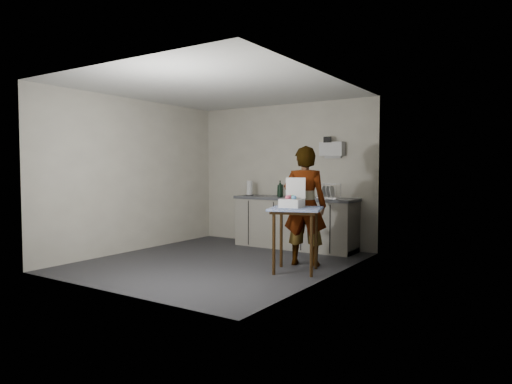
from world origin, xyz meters
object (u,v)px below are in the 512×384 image
Objects in this scene: dark_bottle at (282,190)px; bakery_box at (292,201)px; soap_bottle at (280,189)px; paper_towel at (249,189)px; standing_man at (305,206)px; soda_can at (295,193)px; side_table at (296,216)px; dish_rack at (329,195)px; kitchen_counter at (295,224)px.

dark_bottle is 0.53× the size of bakery_box.
dark_bottle is at bearing 116.04° from bakery_box.
paper_towel is at bearing 179.11° from soap_bottle.
standing_man is 13.51× the size of soda_can.
bakery_box is at bearing 143.08° from side_table.
standing_man is (-0.09, 0.45, 0.10)m from side_table.
dish_rack is 1.67m from bakery_box.
dish_rack reaches higher than side_table.
dark_bottle is 0.95m from dish_rack.
dark_bottle is (-0.32, 0.09, 0.59)m from kitchen_counter.
soda_can is 0.60× the size of dark_bottle.
paper_towel is at bearing 120.74° from side_table.
side_table is 6.85× the size of soda_can.
bakery_box is at bearing -41.24° from paper_towel.
bakery_box reaches higher than paper_towel.
paper_towel is (-0.59, -0.18, 0.02)m from dark_bottle.
soap_bottle is 0.89m from dish_rack.
kitchen_counter is 1.88m from bakery_box.
soda_can is 1.80m from bakery_box.
paper_towel is at bearing 130.86° from bakery_box.
dish_rack is (-0.26, 1.68, 0.20)m from side_table.
soap_bottle is 1.84m from bakery_box.
soap_bottle is 1.37× the size of dark_bottle.
bakery_box is (0.20, -1.66, 0.01)m from dish_rack.
kitchen_counter is 1.10m from paper_towel.
paper_towel is (-0.66, 0.01, -0.01)m from soap_bottle.
soap_bottle is 0.72× the size of bakery_box.
bakery_box is at bearing -63.04° from kitchen_counter.
paper_towel is (-1.79, 1.54, 0.27)m from side_table.
soap_bottle is 0.66m from paper_towel.
side_table is 3.19× the size of paper_towel.
dark_bottle reaches higher than kitchen_counter.
soda_can is 0.63m from dish_rack.
soda_can is (-0.00, -0.00, 0.55)m from kitchen_counter.
standing_man is 1.50m from soap_bottle.
soda_can is 0.36× the size of dish_rack.
soap_bottle is (-0.25, -0.10, 0.63)m from kitchen_counter.
soda_can is at bearing 109.21° from bakery_box.
soap_bottle is 2.27× the size of soda_can.
standing_man reaches higher than paper_towel.
dark_bottle is at bearing 163.68° from soda_can.
paper_towel reaches higher than dish_rack.
side_table is 2.48× the size of dish_rack.
soap_bottle reaches higher than paper_towel.
soap_bottle is at bearing -157.79° from kitchen_counter.
kitchen_counter is 6.29× the size of dish_rack.
soap_bottle is at bearing -158.45° from soda_can.
side_table is 3.02× the size of soap_bottle.
kitchen_counter is at bearing -15.45° from dark_bottle.
kitchen_counter is 0.55m from soda_can.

